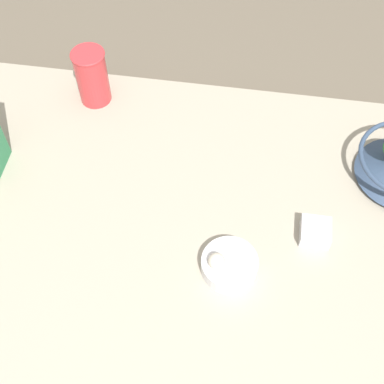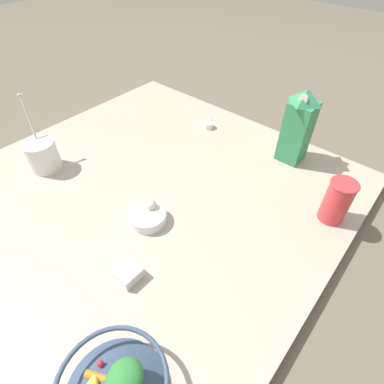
{
  "view_description": "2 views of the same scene",
  "coord_description": "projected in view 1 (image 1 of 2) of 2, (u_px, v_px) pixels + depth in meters",
  "views": [
    {
      "loc": [
        -0.35,
        -0.09,
        0.96
      ],
      "look_at": [
        0.23,
        -0.0,
        0.09
      ],
      "focal_mm": 50.0,
      "sensor_mm": 36.0,
      "label": 1
    },
    {
      "loc": [
        0.57,
        -0.45,
        0.71
      ],
      "look_at": [
        0.17,
        0.03,
        0.1
      ],
      "focal_mm": 28.0,
      "sensor_mm": 36.0,
      "label": 2
    }
  ],
  "objects": [
    {
      "name": "ground_plane",
      "position": [
        171.0,
        320.0,
        1.0
      ],
      "size": [
        6.0,
        6.0,
        0.0
      ],
      "primitive_type": "plane",
      "color": "#665B4C"
    },
    {
      "name": "countertop",
      "position": [
        171.0,
        317.0,
        0.98
      ],
      "size": [
        1.17,
        1.17,
        0.04
      ],
      "color": "#B2A893",
      "rests_on": "ground_plane"
    },
    {
      "name": "drinking_cup",
      "position": [
        92.0,
        76.0,
        1.21
      ],
      "size": [
        0.08,
        0.08,
        0.14
      ],
      "color": "#DB383D",
      "rests_on": "countertop"
    },
    {
      "name": "spice_jar",
      "position": [
        315.0,
        232.0,
        1.04
      ],
      "size": [
        0.06,
        0.06,
        0.03
      ],
      "color": "silver",
      "rests_on": "countertop"
    },
    {
      "name": "garlic_bowl",
      "position": [
        228.0,
        265.0,
        1.0
      ],
      "size": [
        0.11,
        0.11,
        0.06
      ],
      "color": "white",
      "rests_on": "countertop"
    }
  ]
}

